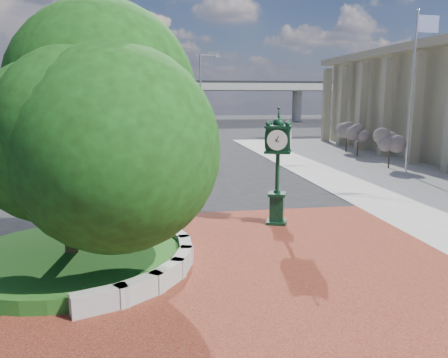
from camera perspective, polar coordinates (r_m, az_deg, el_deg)
ground at (r=13.40m, az=2.75°, el=-9.88°), size 200.00×200.00×0.00m
plaza at (r=12.49m, az=3.71°, el=-11.38°), size 12.00×12.00×0.04m
planter_wall at (r=13.05m, az=-9.11°, el=-9.33°), size 2.96×6.77×0.54m
grass_bed at (r=13.29m, az=-19.18°, el=-9.76°), size 6.10×6.10×0.40m
overpass at (r=82.33m, az=-7.68°, el=11.86°), size 90.00×12.00×7.50m
tree_planter at (r=12.54m, az=-20.17°, el=5.55°), size 5.20×5.20×6.33m
tree_street at (r=30.34m, az=-11.89°, el=7.68°), size 4.40×4.40×5.45m
post_clock at (r=16.08m, az=7.03°, el=2.20°), size 1.10×1.10×4.29m
parked_car at (r=49.62m, az=-5.78°, el=6.07°), size 3.42×4.86×1.54m
flagpole_b at (r=28.47m, az=23.31°, el=10.30°), size 1.51×0.17×9.65m
street_lamp_near at (r=38.65m, az=-2.79°, el=10.89°), size 1.85×0.51×8.28m
street_lamp_far at (r=57.33m, az=-7.99°, el=10.72°), size 1.84×0.57×8.27m
shrub_near at (r=30.89m, az=20.85°, el=4.20°), size 1.20×1.20×2.20m
shrub_mid at (r=36.35m, az=17.11°, el=5.29°), size 1.20×1.20×2.20m
shrub_far at (r=38.71m, az=15.74°, el=5.67°), size 1.20×1.20×2.20m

